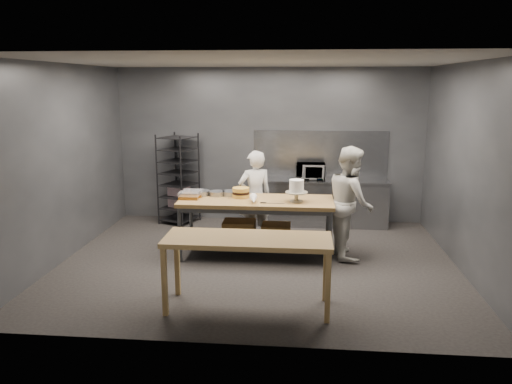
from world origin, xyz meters
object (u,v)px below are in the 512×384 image
work_table (256,221)px  near_counter (248,244)px  frosted_cake_stand (297,188)px  layer_cake (241,193)px  chef_right (350,202)px  speed_rack (179,180)px  microwave (311,171)px  chef_behind (255,197)px

work_table → near_counter: (0.09, -1.91, 0.24)m
frosted_cake_stand → layer_cake: bearing=166.6°
work_table → layer_cake: bearing=158.5°
work_table → chef_right: size_ratio=1.37×
speed_rack → frosted_cake_stand: 3.02m
frosted_cake_stand → speed_rack: bearing=140.6°
work_table → microwave: 2.12m
layer_cake → chef_behind: bearing=73.5°
near_counter → layer_cake: (-0.33, 2.01, 0.19)m
chef_right → microwave: size_ratio=3.24×
near_counter → speed_rack: size_ratio=1.14×
chef_right → frosted_cake_stand: size_ratio=5.10×
chef_behind → layer_cake: bearing=50.8°
work_table → chef_behind: 0.71m
chef_behind → chef_right: bearing=137.9°
near_counter → frosted_cake_stand: (0.55, 1.80, 0.32)m
work_table → speed_rack: 2.48m
near_counter → microwave: size_ratio=3.69×
near_counter → layer_cake: 2.04m
work_table → frosted_cake_stand: size_ratio=6.97×
near_counter → frosted_cake_stand: bearing=73.0°
near_counter → layer_cake: layer_cake is taller
work_table → frosted_cake_stand: 0.86m
chef_behind → microwave: bearing=-151.0°
speed_rack → chef_right: size_ratio=1.00×
chef_right → microwave: 1.86m
speed_rack → microwave: speed_rack is taller
speed_rack → microwave: 2.57m
work_table → speed_rack: size_ratio=1.37×
chef_behind → frosted_cake_stand: chef_behind is taller
near_counter → speed_rack: bearing=115.5°
work_table → chef_right: chef_right is taller
work_table → microwave: bearing=64.9°
chef_behind → frosted_cake_stand: size_ratio=4.65×
layer_cake → speed_rack: bearing=130.3°
near_counter → frosted_cake_stand: frosted_cake_stand is taller
chef_right → layer_cake: chef_right is taller
frosted_cake_stand → layer_cake: size_ratio=1.27×
chef_behind → chef_right: 1.65m
chef_right → layer_cake: size_ratio=6.51×
frosted_cake_stand → chef_behind: bearing=132.6°
chef_right → chef_behind: bearing=63.8°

